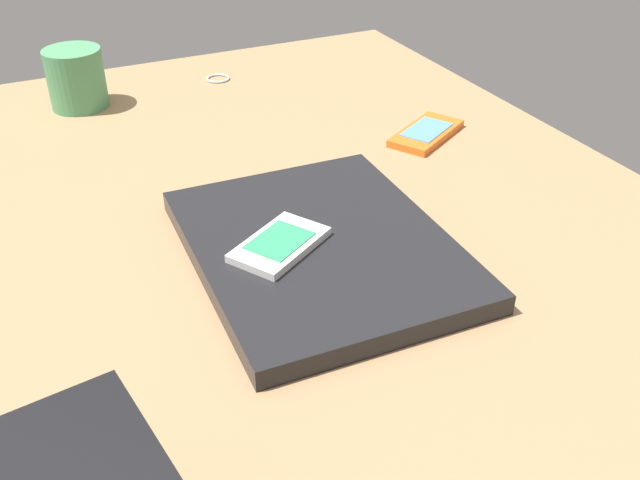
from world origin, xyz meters
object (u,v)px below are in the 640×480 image
(laptop_closed, at_px, (320,248))
(coffee_mug, at_px, (76,78))
(cell_phone_on_laptop, at_px, (280,244))
(cell_phone_on_desk, at_px, (426,133))
(key_ring, at_px, (218,78))

(laptop_closed, xyz_separation_m, coffee_mug, (0.51, 0.15, 0.03))
(cell_phone_on_laptop, distance_m, coffee_mug, 0.52)
(laptop_closed, height_order, cell_phone_on_laptop, cell_phone_on_laptop)
(laptop_closed, bearing_deg, coffee_mug, 18.29)
(cell_phone_on_laptop, height_order, cell_phone_on_desk, cell_phone_on_laptop)
(cell_phone_on_desk, distance_m, coffee_mug, 0.51)
(laptop_closed, xyz_separation_m, cell_phone_on_laptop, (0.00, 0.04, 0.02))
(laptop_closed, relative_size, cell_phone_on_desk, 2.39)
(cell_phone_on_laptop, height_order, key_ring, cell_phone_on_laptop)
(laptop_closed, xyz_separation_m, cell_phone_on_desk, (0.20, -0.26, -0.01))
(laptop_closed, relative_size, cell_phone_on_laptop, 2.75)
(cell_phone_on_desk, bearing_deg, cell_phone_on_laptop, 123.48)
(cell_phone_on_laptop, height_order, coffee_mug, coffee_mug)
(laptop_closed, distance_m, cell_phone_on_desk, 0.32)
(cell_phone_on_laptop, distance_m, key_ring, 0.54)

